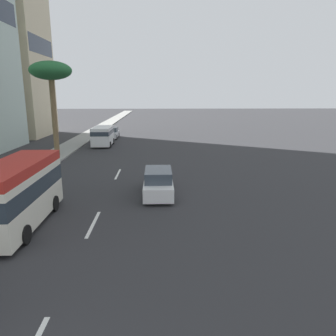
# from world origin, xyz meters

# --- Properties ---
(ground_plane) EXTENTS (198.00, 198.00, 0.00)m
(ground_plane) POSITION_xyz_m (31.50, 0.00, 0.00)
(ground_plane) COLOR #2D2D30
(sidewalk_right) EXTENTS (162.00, 2.85, 0.15)m
(sidewalk_right) POSITION_xyz_m (31.50, 7.31, 0.07)
(sidewalk_right) COLOR gray
(sidewalk_right) RESTS_ON ground_plane
(lane_stripe_mid) EXTENTS (3.20, 0.16, 0.01)m
(lane_stripe_mid) POSITION_xyz_m (11.38, 0.00, 0.01)
(lane_stripe_mid) COLOR silver
(lane_stripe_mid) RESTS_ON ground_plane
(lane_stripe_far) EXTENTS (3.20, 0.16, 0.01)m
(lane_stripe_far) POSITION_xyz_m (21.21, 0.00, 0.01)
(lane_stripe_far) COLOR silver
(lane_stripe_far) RESTS_ON ground_plane
(car_lead) EXTENTS (4.17, 1.89, 1.53)m
(car_lead) POSITION_xyz_m (42.02, 3.40, 0.73)
(car_lead) COLOR silver
(car_lead) RESTS_ON ground_plane
(van_third) EXTENTS (4.83, 2.23, 2.28)m
(van_third) POSITION_xyz_m (35.25, 3.46, 1.31)
(van_third) COLOR white
(van_third) RESTS_ON ground_plane
(car_fourth) EXTENTS (4.76, 1.84, 1.66)m
(car_fourth) POSITION_xyz_m (15.97, -3.20, 0.78)
(car_fourth) COLOR white
(car_fourth) RESTS_ON ground_plane
(minibus_fifth) EXTENTS (6.75, 2.27, 3.12)m
(minibus_fifth) POSITION_xyz_m (11.31, 3.45, 1.71)
(minibus_fifth) COLOR silver
(minibus_fifth) RESTS_ON ground_plane
(palm_tree) EXTENTS (3.94, 3.94, 9.08)m
(palm_tree) POSITION_xyz_m (28.62, 6.97, 8.04)
(palm_tree) COLOR brown
(palm_tree) RESTS_ON sidewalk_right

